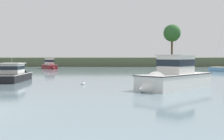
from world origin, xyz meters
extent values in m
cube|color=#4C563D|center=(0.00, 81.30, 1.01)|extent=(219.83, 50.43, 2.01)
cube|color=black|center=(-3.41, 16.14, 0.16)|extent=(2.35, 5.93, 1.12)
cone|color=black|center=(-3.50, 19.07, 0.16)|extent=(2.01, 1.70, 1.96)
cube|color=silver|center=(-3.41, 16.14, 0.70)|extent=(2.44, 6.05, 0.05)
cube|color=silver|center=(-3.41, 16.03, 1.20)|extent=(1.81, 2.36, 0.95)
cube|color=#19232D|center=(-3.41, 16.03, 1.29)|extent=(1.85, 2.41, 0.34)
cube|color=beige|center=(-3.41, 16.03, 1.70)|extent=(2.10, 2.65, 0.06)
cylinder|color=silver|center=(-3.41, 16.03, 2.11)|extent=(0.03, 0.03, 0.75)
cube|color=maroon|center=(-6.52, 45.43, 0.17)|extent=(4.03, 5.67, 1.20)
cone|color=maroon|center=(-5.26, 42.99, 0.17)|extent=(2.06, 2.07, 1.53)
cube|color=silver|center=(-6.52, 45.43, 0.75)|extent=(4.14, 5.80, 0.05)
cube|color=silver|center=(-6.53, 45.45, 1.36)|extent=(2.10, 2.36, 1.16)
cube|color=#19232D|center=(-6.53, 45.45, 1.48)|extent=(2.15, 2.41, 0.42)
cube|color=beige|center=(-6.53, 45.45, 1.97)|extent=(2.40, 2.67, 0.06)
cylinder|color=silver|center=(-6.53, 45.45, 2.49)|extent=(0.03, 0.03, 0.98)
cube|color=white|center=(10.82, 10.17, 0.24)|extent=(6.35, 6.65, 1.66)
cone|color=white|center=(8.53, 7.65, 0.24)|extent=(2.89, 2.87, 2.17)
cube|color=black|center=(10.82, 10.17, 1.04)|extent=(6.52, 6.82, 0.05)
cube|color=silver|center=(10.84, 10.19, 1.75)|extent=(2.87, 2.88, 1.36)
cube|color=#19232D|center=(10.84, 10.19, 1.88)|extent=(2.93, 2.94, 0.49)
cube|color=beige|center=(10.84, 10.19, 2.46)|extent=(3.27, 3.28, 0.06)
cylinder|color=silver|center=(10.84, 10.19, 2.98)|extent=(0.03, 0.03, 1.00)
cylinder|color=#999999|center=(22.41, 35.19, 4.93)|extent=(1.60, 2.25, 8.43)
sphere|color=white|center=(3.67, 12.67, 0.06)|extent=(0.34, 0.34, 0.34)
torus|color=#333338|center=(3.67, 12.67, 0.27)|extent=(0.12, 0.12, 0.02)
cylinder|color=brown|center=(20.60, 67.00, 4.69)|extent=(0.50, 0.50, 5.36)
sphere|color=#2D602D|center=(20.60, 67.00, 8.38)|extent=(4.46, 4.46, 4.46)
camera|label=1|loc=(6.55, -12.37, 2.36)|focal=48.82mm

